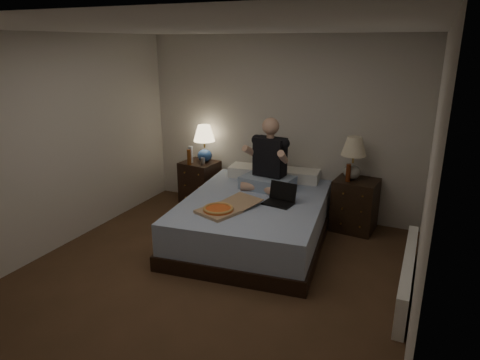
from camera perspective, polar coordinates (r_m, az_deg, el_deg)
The scene contains 18 objects.
floor at distance 4.62m, azimuth -4.73°, elevation -13.27°, with size 4.00×4.50×0.00m, color brown.
ceiling at distance 3.96m, azimuth -5.70°, elevation 19.45°, with size 4.00×4.50×0.00m, color white.
wall_back at distance 6.12m, azimuth 5.25°, elevation 7.12°, with size 4.00×2.50×0.00m, color beige.
wall_left at distance 5.37m, azimuth -24.19°, elevation 4.08°, with size 4.50×2.50×0.00m, color beige.
wall_right at distance 3.62m, azimuth 23.65°, elevation -1.98°, with size 4.50×2.50×0.00m, color beige.
bed at distance 5.38m, azimuth 1.94°, elevation -5.25°, with size 1.65×2.19×0.55m, color #5D7EBA.
nightstand_left at distance 6.59m, azimuth -5.36°, elevation -0.36°, with size 0.51×0.46×0.66m, color black.
nightstand_right at distance 5.84m, azimuth 15.07°, elevation -3.23°, with size 0.53×0.48×0.69m, color black.
lamp_left at distance 6.45m, azimuth -4.77°, elevation 4.86°, with size 0.32×0.32×0.56m, color #26498C, non-canonical shape.
lamp_right at distance 5.67m, azimuth 14.85°, elevation 2.81°, with size 0.32×0.32×0.56m, color gray, non-canonical shape.
water_bottle at distance 6.47m, azimuth -6.59°, elevation 3.42°, with size 0.07×0.07×0.25m, color #B4BCCB.
soda_can at distance 6.36m, azimuth -4.97°, elevation 2.53°, with size 0.07×0.07×0.10m, color #ABACA7.
beer_bottle_left at distance 6.34m, azimuth -6.81°, elevation 3.04°, with size 0.06×0.06×0.23m, color #61300D.
beer_bottle_right at distance 5.61m, azimuth 14.24°, elevation 0.94°, with size 0.06×0.06×0.23m, color #55210C.
person at distance 5.53m, azimuth 3.78°, elevation 3.47°, with size 0.66×0.52×0.93m, color black, non-canonical shape.
laptop at distance 5.07m, azimuth 5.15°, elevation -1.97°, with size 0.34×0.28×0.24m, color black, non-canonical shape.
pizza_box at distance 4.83m, azimuth -2.91°, elevation -3.97°, with size 0.40×0.76×0.08m, color tan, non-canonical shape.
radiator at distance 4.62m, azimuth 21.37°, elevation -11.73°, with size 0.10×1.60×0.40m, color white.
Camera 1 is at (1.96, -3.44, 2.39)m, focal length 32.00 mm.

